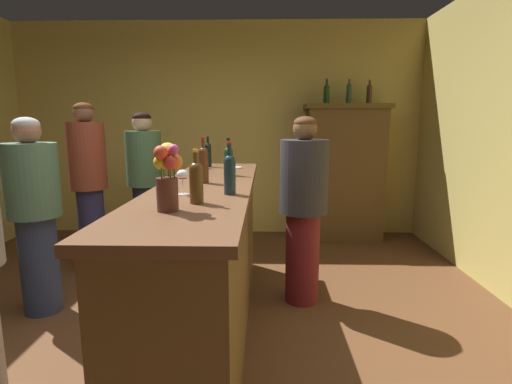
{
  "coord_description": "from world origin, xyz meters",
  "views": [
    {
      "loc": [
        0.64,
        -2.37,
        1.49
      ],
      "look_at": [
        0.58,
        0.09,
        1.05
      ],
      "focal_mm": 27.58,
      "sensor_mm": 36.0,
      "label": 1
    }
  ],
  "objects": [
    {
      "name": "patron_tall",
      "position": [
        -1.1,
        1.4,
        0.92
      ],
      "size": [
        0.35,
        0.35,
        1.68
      ],
      "rotation": [
        0.0,
        0.0,
        -0.73
      ],
      "color": "#292752",
      "rests_on": "ground"
    },
    {
      "name": "wine_glass_front",
      "position": [
        0.06,
        1.23,
        1.17
      ],
      "size": [
        0.08,
        0.08,
        0.13
      ],
      "color": "white",
      "rests_on": "bar_counter"
    },
    {
      "name": "display_bottle_left",
      "position": [
        1.39,
        2.61,
        1.85
      ],
      "size": [
        0.08,
        0.08,
        0.31
      ],
      "color": "#1C3A19",
      "rests_on": "display_cabinet"
    },
    {
      "name": "wine_bottle_chardonnay",
      "position": [
        0.28,
        -0.36,
        1.19
      ],
      "size": [
        0.07,
        0.07,
        0.28
      ],
      "color": "#4E3416",
      "rests_on": "bar_counter"
    },
    {
      "name": "bar_counter",
      "position": [
        0.23,
        0.29,
        0.54
      ],
      "size": [
        0.64,
        2.74,
        1.07
      ],
      "color": "brown",
      "rests_on": "ground"
    },
    {
      "name": "display_bottle_center",
      "position": [
        1.91,
        2.61,
        1.85
      ],
      "size": [
        0.07,
        0.07,
        0.3
      ],
      "color": "#482A1A",
      "rests_on": "display_cabinet"
    },
    {
      "name": "wine_bottle_merlot",
      "position": [
        0.34,
        0.76,
        1.2
      ],
      "size": [
        0.07,
        0.07,
        0.3
      ],
      "color": "#193C17",
      "rests_on": "bar_counter"
    },
    {
      "name": "wine_bottle_pinot",
      "position": [
        0.09,
        1.36,
        1.2
      ],
      "size": [
        0.06,
        0.06,
        0.29
      ],
      "color": "black",
      "rests_on": "bar_counter"
    },
    {
      "name": "wall_back",
      "position": [
        0.0,
        2.94,
        1.38
      ],
      "size": [
        5.41,
        0.12,
        2.77
      ],
      "primitive_type": "cube",
      "color": "tan",
      "rests_on": "ground"
    },
    {
      "name": "patron_in_navy",
      "position": [
        -0.66,
        1.78,
        0.87
      ],
      "size": [
        0.37,
        0.37,
        1.59
      ],
      "rotation": [
        0.0,
        0.0,
        -0.73
      ],
      "color": "#262636",
      "rests_on": "ground"
    },
    {
      "name": "display_cabinet",
      "position": [
        1.64,
        2.61,
        0.89
      ],
      "size": [
        1.04,
        0.47,
        1.71
      ],
      "color": "brown",
      "rests_on": "ground"
    },
    {
      "name": "patron_in_grey",
      "position": [
        -1.13,
        0.53,
        0.83
      ],
      "size": [
        0.39,
        0.39,
        1.53
      ],
      "rotation": [
        0.0,
        0.0,
        -0.03
      ],
      "color": "navy",
      "rests_on": "ground"
    },
    {
      "name": "wine_bottle_riesling",
      "position": [
        0.43,
        -0.09,
        1.2
      ],
      "size": [
        0.07,
        0.07,
        0.31
      ],
      "color": "#182B32",
      "rests_on": "bar_counter"
    },
    {
      "name": "cheese_plate",
      "position": [
        0.34,
        1.25,
        1.08
      ],
      "size": [
        0.16,
        0.16,
        0.01
      ],
      "primitive_type": "cylinder",
      "color": "white",
      "rests_on": "bar_counter"
    },
    {
      "name": "bartender",
      "position": [
        0.95,
        0.76,
        0.83
      ],
      "size": [
        0.39,
        0.39,
        1.54
      ],
      "rotation": [
        0.0,
        0.0,
        3.35
      ],
      "color": "maroon",
      "rests_on": "ground"
    },
    {
      "name": "flower_arrangement",
      "position": [
        0.18,
        -0.53,
        1.26
      ],
      "size": [
        0.13,
        0.15,
        0.32
      ],
      "color": "#532921",
      "rests_on": "bar_counter"
    },
    {
      "name": "display_bottle_midleft",
      "position": [
        1.66,
        2.61,
        1.85
      ],
      "size": [
        0.06,
        0.06,
        0.3
      ],
      "color": "#29462F",
      "rests_on": "display_cabinet"
    },
    {
      "name": "wine_bottle_syrah",
      "position": [
        0.21,
        0.35,
        1.21
      ],
      "size": [
        0.07,
        0.07,
        0.32
      ],
      "color": "#4C2814",
      "rests_on": "bar_counter"
    },
    {
      "name": "floor",
      "position": [
        0.0,
        0.0,
        0.0
      ],
      "size": [
        7.48,
        7.48,
        0.0
      ],
      "primitive_type": "plane",
      "color": "brown",
      "rests_on": "ground"
    },
    {
      "name": "wine_glass_mid",
      "position": [
        0.16,
        -0.11,
        1.18
      ],
      "size": [
        0.07,
        0.07,
        0.15
      ],
      "color": "white",
      "rests_on": "bar_counter"
    }
  ]
}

